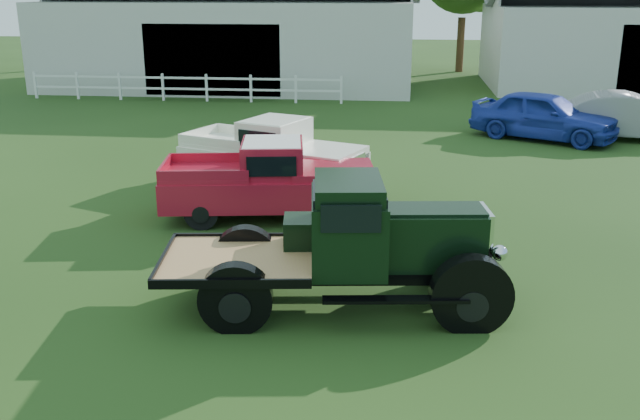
# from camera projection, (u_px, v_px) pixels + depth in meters

# --- Properties ---
(ground) EXTENTS (120.00, 120.00, 0.00)m
(ground) POSITION_uv_depth(u_px,v_px,m) (300.00, 290.00, 12.06)
(ground) COLOR #1C3611
(shed_left) EXTENTS (18.80, 10.20, 5.60)m
(shed_left) POSITION_uv_depth(u_px,v_px,m) (235.00, 29.00, 36.61)
(shed_left) COLOR #B5B3A0
(shed_left) RESTS_ON ground
(fence_rail) EXTENTS (14.20, 0.16, 1.20)m
(fence_rail) POSITION_uv_depth(u_px,v_px,m) (185.00, 87.00, 31.69)
(fence_rail) COLOR white
(fence_rail) RESTS_ON ground
(vintage_flatbed) EXTENTS (5.54, 2.75, 2.11)m
(vintage_flatbed) POSITION_uv_depth(u_px,v_px,m) (341.00, 244.00, 11.15)
(vintage_flatbed) COLOR black
(vintage_flatbed) RESTS_ON ground
(red_pickup) EXTENTS (5.00, 2.53, 1.74)m
(red_pickup) POSITION_uv_depth(u_px,v_px,m) (269.00, 179.00, 15.59)
(red_pickup) COLOR #AD152A
(red_pickup) RESTS_ON ground
(white_pickup) EXTENTS (5.12, 3.49, 1.75)m
(white_pickup) POSITION_uv_depth(u_px,v_px,m) (272.00, 155.00, 17.81)
(white_pickup) COLOR white
(white_pickup) RESTS_ON ground
(misc_car_blue) EXTENTS (5.08, 3.99, 1.62)m
(misc_car_blue) POSITION_uv_depth(u_px,v_px,m) (544.00, 115.00, 23.64)
(misc_car_blue) COLOR #1C3199
(misc_car_blue) RESTS_ON ground
(misc_car_grey) EXTENTS (4.87, 2.33, 1.54)m
(misc_car_grey) POSITION_uv_depth(u_px,v_px,m) (629.00, 116.00, 23.67)
(misc_car_grey) COLOR gray
(misc_car_grey) RESTS_ON ground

